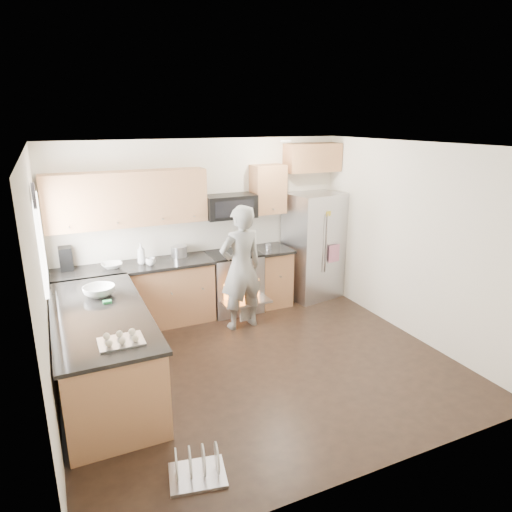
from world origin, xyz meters
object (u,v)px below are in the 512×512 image
stove_range (233,268)px  dish_rack (197,469)px  refrigerator (313,246)px  person (241,268)px

stove_range → dish_rack: stove_range is taller
stove_range → refrigerator: stove_range is taller
refrigerator → dish_rack: refrigerator is taller
stove_range → person: size_ratio=1.01×
stove_range → dish_rack: size_ratio=3.39×
dish_rack → refrigerator: bearing=46.1°
refrigerator → person: size_ratio=0.98×
stove_range → person: bearing=-101.7°
refrigerator → dish_rack: (-3.01, -3.13, -0.79)m
stove_range → person: stove_range is taller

